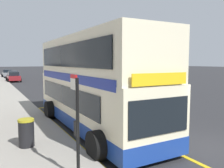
{
  "coord_description": "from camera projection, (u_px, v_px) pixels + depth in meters",
  "views": [
    {
      "loc": [
        -6.91,
        -5.64,
        3.22
      ],
      "look_at": [
        -0.91,
        5.37,
        2.01
      ],
      "focal_mm": 36.91,
      "sensor_mm": 36.0,
      "label": 1
    }
  ],
  "objects": [
    {
      "name": "parked_car_navy_far",
      "position": [
        13.0,
        75.0,
        41.93
      ],
      "size": [
        2.09,
        4.2,
        1.62
      ],
      "rotation": [
        0.0,
        0.0,
        -0.05
      ],
      "color": "navy",
      "rests_on": "ground"
    },
    {
      "name": "parked_car_maroon_distant",
      "position": [
        14.0,
        77.0,
        37.18
      ],
      "size": [
        2.09,
        4.2,
        1.62
      ],
      "rotation": [
        0.0,
        0.0,
        -0.02
      ],
      "color": "maroon",
      "rests_on": "ground"
    },
    {
      "name": "bus_bay_markings",
      "position": [
        93.0,
        129.0,
        11.07
      ],
      "size": [
        2.95,
        12.94,
        0.01
      ],
      "color": "gold",
      "rests_on": "ground"
    },
    {
      "name": "ground_plane",
      "position": [
        37.0,
        82.0,
        36.49
      ],
      "size": [
        260.0,
        260.0,
        0.0
      ],
      "primitive_type": "plane",
      "color": "#28282B"
    },
    {
      "name": "bus_stop_sign",
      "position": [
        77.0,
        118.0,
        6.08
      ],
      "size": [
        0.09,
        0.51,
        2.74
      ],
      "color": "black",
      "rests_on": "pavement_near"
    },
    {
      "name": "double_decker_bus",
      "position": [
        92.0,
        86.0,
        11.17
      ],
      "size": [
        3.26,
        10.07,
        4.4
      ],
      "color": "beige",
      "rests_on": "ground"
    },
    {
      "name": "litter_bin",
      "position": [
        26.0,
        133.0,
        8.37
      ],
      "size": [
        0.58,
        0.58,
        1.02
      ],
      "color": "black",
      "rests_on": "pavement_near"
    },
    {
      "name": "parked_car_grey_behind",
      "position": [
        7.0,
        73.0,
        48.04
      ],
      "size": [
        2.09,
        4.2,
        1.62
      ],
      "rotation": [
        0.0,
        0.0,
        3.18
      ],
      "color": "slate",
      "rests_on": "ground"
    },
    {
      "name": "parked_car_white_ahead",
      "position": [
        55.0,
        77.0,
        37.88
      ],
      "size": [
        2.09,
        4.2,
        1.62
      ],
      "rotation": [
        0.0,
        0.0,
        0.02
      ],
      "color": "silver",
      "rests_on": "ground"
    }
  ]
}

